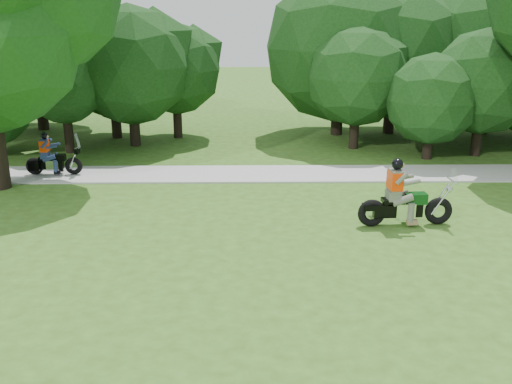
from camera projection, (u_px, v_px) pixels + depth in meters
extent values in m
plane|color=#345317|center=(343.00, 269.00, 13.11)|extent=(100.00, 100.00, 0.00)
cube|color=#A8A8A3|center=(308.00, 174.00, 20.73)|extent=(60.00, 2.20, 0.06)
cylinder|color=black|center=(389.00, 115.00, 27.57)|extent=(0.52, 0.52, 1.80)
sphere|color=black|center=(394.00, 52.00, 26.67)|extent=(6.35, 6.35, 6.35)
cylinder|color=black|center=(68.00, 131.00, 23.72)|extent=(0.37, 0.37, 1.80)
sphere|color=black|center=(63.00, 82.00, 23.10)|extent=(3.49, 3.49, 3.49)
cylinder|color=black|center=(337.00, 116.00, 27.22)|extent=(0.55, 0.55, 1.80)
sphere|color=black|center=(340.00, 47.00, 26.25)|extent=(7.02, 7.02, 7.02)
cylinder|color=black|center=(134.00, 125.00, 24.96)|extent=(0.46, 0.46, 1.80)
sphere|color=black|center=(131.00, 66.00, 24.19)|extent=(5.12, 5.12, 5.12)
cylinder|color=black|center=(178.00, 118.00, 26.58)|extent=(0.41, 0.41, 1.80)
sphere|color=black|center=(175.00, 69.00, 25.90)|extent=(4.18, 4.18, 4.18)
cylinder|color=black|center=(428.00, 144.00, 22.78)|extent=(0.38, 0.38, 1.21)
sphere|color=black|center=(432.00, 99.00, 22.24)|extent=(3.62, 3.62, 3.62)
cylinder|color=black|center=(483.00, 115.00, 27.44)|extent=(0.54, 0.54, 1.80)
sphere|color=black|center=(491.00, 48.00, 26.49)|extent=(6.87, 6.87, 6.87)
cylinder|color=black|center=(42.00, 112.00, 28.38)|extent=(0.54, 0.54, 1.80)
sphere|color=black|center=(35.00, 48.00, 27.45)|extent=(6.70, 6.70, 6.70)
cylinder|color=black|center=(116.00, 119.00, 26.51)|extent=(0.45, 0.45, 1.80)
sphere|color=black|center=(112.00, 63.00, 25.74)|extent=(5.04, 5.04, 5.04)
cylinder|color=black|center=(477.00, 136.00, 23.26)|extent=(0.41, 0.41, 1.61)
sphere|color=black|center=(483.00, 82.00, 22.60)|extent=(4.23, 4.23, 4.23)
cylinder|color=black|center=(354.00, 129.00, 24.44)|extent=(0.41, 0.41, 1.69)
sphere|color=black|center=(357.00, 77.00, 23.77)|extent=(4.22, 4.22, 4.22)
torus|color=black|center=(372.00, 213.00, 15.63)|extent=(0.79, 0.28, 0.78)
torus|color=black|center=(438.00, 211.00, 15.78)|extent=(0.79, 0.28, 0.78)
cube|color=black|center=(397.00, 210.00, 15.67)|extent=(1.38, 0.37, 0.36)
cube|color=silver|center=(404.00, 210.00, 15.69)|extent=(0.56, 0.42, 0.45)
cube|color=black|center=(416.00, 198.00, 15.61)|extent=(0.60, 0.38, 0.29)
cube|color=black|center=(393.00, 200.00, 15.57)|extent=(0.60, 0.40, 0.11)
cylinder|color=silver|center=(441.00, 198.00, 15.67)|extent=(0.60, 0.09, 0.92)
cylinder|color=silver|center=(452.00, 181.00, 15.55)|extent=(0.09, 0.71, 0.04)
cube|color=#505343|center=(393.00, 195.00, 15.52)|extent=(0.36, 0.45, 0.27)
cube|color=#505343|center=(395.00, 181.00, 15.40)|extent=(0.32, 0.49, 0.62)
cube|color=#F63704|center=(395.00, 180.00, 15.40)|extent=(0.36, 0.53, 0.49)
sphere|color=black|center=(398.00, 164.00, 15.26)|extent=(0.31, 0.31, 0.31)
torus|color=black|center=(35.00, 166.00, 20.41)|extent=(0.63, 0.19, 0.63)
torus|color=black|center=(74.00, 166.00, 20.44)|extent=(0.63, 0.19, 0.63)
cube|color=black|center=(49.00, 165.00, 20.40)|extent=(1.00, 0.23, 0.29)
cube|color=silver|center=(53.00, 165.00, 20.41)|extent=(0.43, 0.31, 0.36)
cube|color=black|center=(59.00, 157.00, 20.33)|extent=(0.47, 0.27, 0.23)
cube|color=black|center=(45.00, 159.00, 20.33)|extent=(0.47, 0.29, 0.09)
cylinder|color=silver|center=(74.00, 157.00, 20.34)|extent=(0.36, 0.04, 0.81)
cylinder|color=silver|center=(77.00, 147.00, 20.23)|extent=(0.04, 0.58, 0.03)
cube|color=black|center=(34.00, 166.00, 20.21)|extent=(0.38, 0.11, 0.31)
cube|color=black|center=(38.00, 164.00, 20.58)|extent=(0.38, 0.11, 0.31)
cube|color=navy|center=(45.00, 155.00, 20.29)|extent=(0.27, 0.34, 0.22)
cube|color=navy|center=(45.00, 146.00, 20.20)|extent=(0.24, 0.38, 0.50)
cube|color=#F63704|center=(45.00, 146.00, 20.19)|extent=(0.26, 0.42, 0.40)
sphere|color=black|center=(44.00, 136.00, 20.08)|extent=(0.25, 0.25, 0.25)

